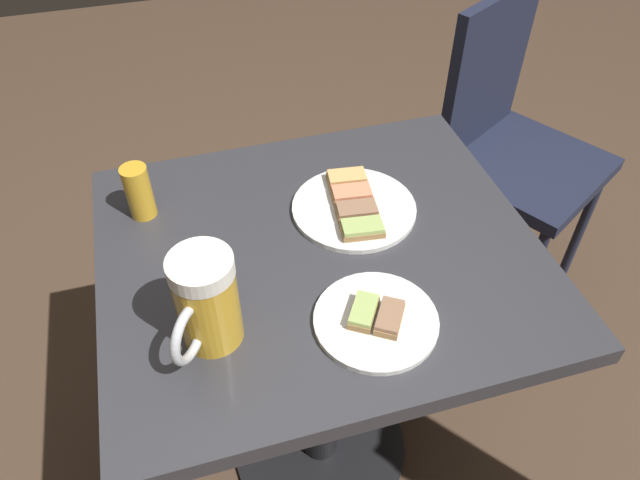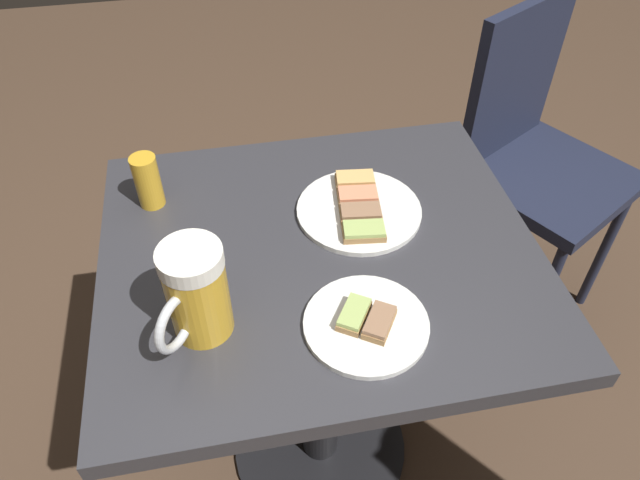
% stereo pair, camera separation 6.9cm
% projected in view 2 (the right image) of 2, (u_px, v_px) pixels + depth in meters
% --- Properties ---
extents(ground_plane, '(6.00, 6.00, 0.00)m').
position_uv_depth(ground_plane, '(320.00, 446.00, 1.57)').
color(ground_plane, '#4C3828').
extents(cafe_table, '(0.67, 0.76, 0.74)m').
position_uv_depth(cafe_table, '(320.00, 309.00, 1.17)').
color(cafe_table, black).
rests_on(cafe_table, ground_plane).
extents(plate_near, '(0.23, 0.23, 0.03)m').
position_uv_depth(plate_near, '(359.00, 209.00, 1.11)').
color(plate_near, white).
rests_on(plate_near, cafe_table).
extents(plate_far, '(0.20, 0.20, 0.03)m').
position_uv_depth(plate_far, '(366.00, 323.00, 0.92)').
color(plate_far, white).
rests_on(plate_far, cafe_table).
extents(beer_mug, '(0.14, 0.11, 0.16)m').
position_uv_depth(beer_mug, '(195.00, 294.00, 0.87)').
color(beer_mug, gold).
rests_on(beer_mug, cafe_table).
extents(beer_glass_small, '(0.05, 0.05, 0.11)m').
position_uv_depth(beer_glass_small, '(148.00, 181.00, 1.10)').
color(beer_glass_small, gold).
rests_on(beer_glass_small, cafe_table).
extents(cafe_chair, '(0.52, 0.52, 0.91)m').
position_uv_depth(cafe_chair, '(533.00, 152.00, 1.59)').
color(cafe_chair, '#1E2338').
rests_on(cafe_chair, ground_plane).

